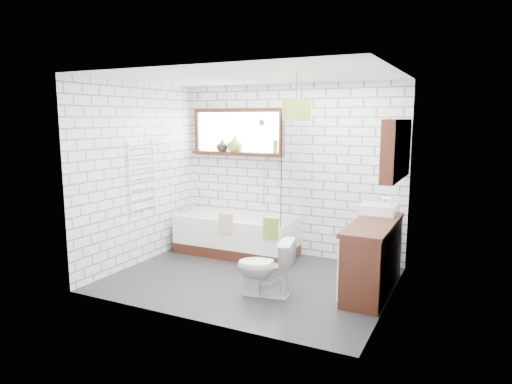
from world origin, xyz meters
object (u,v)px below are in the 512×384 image
at_px(vanity, 373,257).
at_px(toilet, 265,267).
at_px(pendant, 296,110).
at_px(bathtub, 237,235).
at_px(basin, 378,209).

height_order(vanity, toilet, vanity).
bearing_deg(pendant, vanity, 25.38).
xyz_separation_m(toilet, pendant, (0.25, 0.29, 1.77)).
distance_m(bathtub, basin, 2.17).
bearing_deg(pendant, basin, 49.23).
relative_size(bathtub, pendant, 5.59).
distance_m(basin, pendant, 1.70).
xyz_separation_m(bathtub, basin, (2.09, -0.11, 0.60)).
distance_m(bathtub, toilet, 1.68).
xyz_separation_m(basin, pendant, (-0.77, -0.89, 1.22)).
bearing_deg(basin, vanity, -83.16).
height_order(bathtub, basin, basin).
height_order(bathtub, vanity, vanity).
height_order(basin, pendant, pendant).
xyz_separation_m(bathtub, pendant, (1.32, -1.01, 1.81)).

